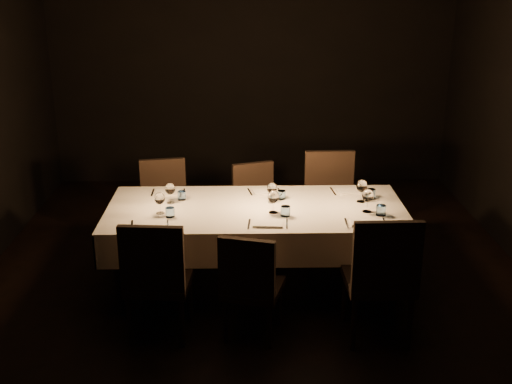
{
  "coord_description": "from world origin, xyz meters",
  "views": [
    {
      "loc": [
        -0.1,
        -5.06,
        2.7
      ],
      "look_at": [
        0.0,
        0.0,
        0.9
      ],
      "focal_mm": 45.0,
      "sensor_mm": 36.0,
      "label": 1
    }
  ],
  "objects_px": {
    "chair_near_right": "(381,274)",
    "dining_table": "(256,216)",
    "chair_near_left": "(156,275)",
    "chair_far_center": "(256,203)",
    "chair_far_right": "(330,199)",
    "chair_far_left": "(164,202)",
    "chair_near_center": "(250,282)"
  },
  "relations": [
    {
      "from": "chair_far_right",
      "to": "dining_table",
      "type": "bearing_deg",
      "value": -134.49
    },
    {
      "from": "chair_near_center",
      "to": "chair_far_right",
      "type": "bearing_deg",
      "value": -101.02
    },
    {
      "from": "dining_table",
      "to": "chair_far_right",
      "type": "bearing_deg",
      "value": 46.11
    },
    {
      "from": "chair_far_center",
      "to": "chair_far_right",
      "type": "relative_size",
      "value": 0.87
    },
    {
      "from": "chair_near_center",
      "to": "chair_far_left",
      "type": "xyz_separation_m",
      "value": [
        -0.82,
        1.63,
        0.02
      ]
    },
    {
      "from": "chair_near_center",
      "to": "chair_far_left",
      "type": "relative_size",
      "value": 0.95
    },
    {
      "from": "dining_table",
      "to": "chair_far_center",
      "type": "bearing_deg",
      "value": 88.84
    },
    {
      "from": "dining_table",
      "to": "chair_near_center",
      "type": "distance_m",
      "value": 0.85
    },
    {
      "from": "chair_near_center",
      "to": "chair_far_right",
      "type": "distance_m",
      "value": 1.78
    },
    {
      "from": "chair_far_left",
      "to": "chair_far_center",
      "type": "height_order",
      "value": "chair_far_left"
    },
    {
      "from": "dining_table",
      "to": "chair_near_right",
      "type": "xyz_separation_m",
      "value": [
        0.9,
        -0.86,
        -0.13
      ]
    },
    {
      "from": "chair_far_left",
      "to": "chair_near_left",
      "type": "bearing_deg",
      "value": -94.88
    },
    {
      "from": "dining_table",
      "to": "chair_near_left",
      "type": "bearing_deg",
      "value": -133.48
    },
    {
      "from": "chair_far_right",
      "to": "chair_near_center",
      "type": "bearing_deg",
      "value": -117.22
    },
    {
      "from": "dining_table",
      "to": "chair_near_right",
      "type": "relative_size",
      "value": 2.45
    },
    {
      "from": "chair_near_left",
      "to": "chair_far_center",
      "type": "xyz_separation_m",
      "value": [
        0.77,
        1.64,
        -0.05
      ]
    },
    {
      "from": "chair_near_right",
      "to": "chair_far_center",
      "type": "bearing_deg",
      "value": -63.48
    },
    {
      "from": "chair_far_center",
      "to": "chair_far_right",
      "type": "bearing_deg",
      "value": -24.22
    },
    {
      "from": "dining_table",
      "to": "chair_far_center",
      "type": "xyz_separation_m",
      "value": [
        0.02,
        0.85,
        -0.2
      ]
    },
    {
      "from": "chair_near_left",
      "to": "chair_far_right",
      "type": "distance_m",
      "value": 2.16
    },
    {
      "from": "chair_near_center",
      "to": "chair_near_right",
      "type": "relative_size",
      "value": 0.85
    },
    {
      "from": "dining_table",
      "to": "chair_near_center",
      "type": "bearing_deg",
      "value": -94.17
    },
    {
      "from": "chair_far_left",
      "to": "chair_far_right",
      "type": "xyz_separation_m",
      "value": [
        1.61,
        -0.05,
        0.04
      ]
    },
    {
      "from": "dining_table",
      "to": "chair_near_left",
      "type": "height_order",
      "value": "chair_near_left"
    },
    {
      "from": "chair_near_left",
      "to": "chair_far_center",
      "type": "relative_size",
      "value": 1.12
    },
    {
      "from": "chair_near_center",
      "to": "chair_far_center",
      "type": "height_order",
      "value": "chair_near_center"
    },
    {
      "from": "chair_near_center",
      "to": "chair_far_right",
      "type": "height_order",
      "value": "chair_far_right"
    },
    {
      "from": "chair_near_right",
      "to": "chair_far_center",
      "type": "xyz_separation_m",
      "value": [
        -0.89,
        1.71,
        -0.07
      ]
    },
    {
      "from": "dining_table",
      "to": "chair_near_left",
      "type": "distance_m",
      "value": 1.1
    },
    {
      "from": "dining_table",
      "to": "chair_near_right",
      "type": "bearing_deg",
      "value": -43.67
    },
    {
      "from": "chair_near_right",
      "to": "chair_near_center",
      "type": "bearing_deg",
      "value": -3.14
    },
    {
      "from": "chair_near_right",
      "to": "dining_table",
      "type": "bearing_deg",
      "value": -44.56
    }
  ]
}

